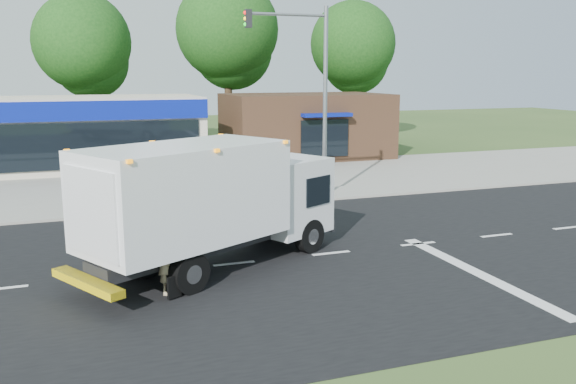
% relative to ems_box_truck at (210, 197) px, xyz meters
% --- Properties ---
extents(ground, '(120.00, 120.00, 0.00)m').
position_rel_ems_box_truck_xyz_m(ground, '(3.68, 0.17, -2.04)').
color(ground, '#385123').
rests_on(ground, ground).
extents(road_asphalt, '(60.00, 14.00, 0.02)m').
position_rel_ems_box_truck_xyz_m(road_asphalt, '(3.68, 0.17, -2.03)').
color(road_asphalt, black).
rests_on(road_asphalt, ground).
extents(sidewalk, '(60.00, 2.40, 0.12)m').
position_rel_ems_box_truck_xyz_m(sidewalk, '(3.68, 8.37, -1.98)').
color(sidewalk, gray).
rests_on(sidewalk, ground).
extents(parking_apron, '(60.00, 9.00, 0.02)m').
position_rel_ems_box_truck_xyz_m(parking_apron, '(3.68, 14.17, -2.03)').
color(parking_apron, gray).
rests_on(parking_apron, ground).
extents(lane_markings, '(55.20, 7.00, 0.01)m').
position_rel_ems_box_truck_xyz_m(lane_markings, '(5.03, -1.18, -2.02)').
color(lane_markings, silver).
rests_on(lane_markings, road_asphalt).
extents(ems_box_truck, '(8.18, 5.94, 3.53)m').
position_rel_ems_box_truck_xyz_m(ems_box_truck, '(0.00, 0.00, 0.00)').
color(ems_box_truck, black).
rests_on(ems_box_truck, ground).
extents(emergency_worker, '(0.71, 0.80, 1.96)m').
position_rel_ems_box_truck_xyz_m(emergency_worker, '(-1.41, -1.53, -1.08)').
color(emergency_worker, tan).
rests_on(emergency_worker, ground).
extents(retail_strip_mall, '(18.00, 6.20, 4.00)m').
position_rel_ems_box_truck_xyz_m(retail_strip_mall, '(-5.32, 20.10, -0.02)').
color(retail_strip_mall, beige).
rests_on(retail_strip_mall, ground).
extents(brown_storefront, '(10.00, 6.70, 4.00)m').
position_rel_ems_box_truck_xyz_m(brown_storefront, '(10.68, 20.16, -0.04)').
color(brown_storefront, '#382316').
rests_on(brown_storefront, ground).
extents(traffic_signal_pole, '(3.51, 0.25, 8.00)m').
position_rel_ems_box_truck_xyz_m(traffic_signal_pole, '(6.03, 7.77, 2.89)').
color(traffic_signal_pole, gray).
rests_on(traffic_signal_pole, ground).
extents(background_trees, '(36.77, 7.39, 12.10)m').
position_rel_ems_box_truck_xyz_m(background_trees, '(2.83, 28.34, 5.34)').
color(background_trees, '#332114').
rests_on(background_trees, ground).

